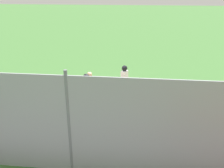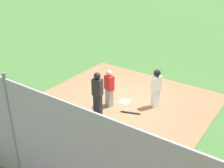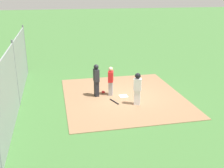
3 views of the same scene
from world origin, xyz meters
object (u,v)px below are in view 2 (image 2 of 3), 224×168
(home_plate, at_px, (125,102))
(runner, at_px, (156,86))
(umpire, at_px, (98,93))
(baseball_bat, at_px, (130,113))
(catcher_mask, at_px, (97,105))
(catcher, at_px, (109,88))

(home_plate, height_order, runner, runner)
(umpire, relative_size, baseball_bat, 2.24)
(runner, bearing_deg, umpire, 70.76)
(runner, height_order, catcher_mask, runner)
(catcher, relative_size, baseball_bat, 2.01)
(baseball_bat, height_order, catcher_mask, catcher_mask)
(catcher, bearing_deg, baseball_bat, -73.18)
(baseball_bat, distance_m, catcher_mask, 1.46)
(catcher, distance_m, catcher_mask, 0.93)
(umpire, bearing_deg, catcher_mask, 33.65)
(home_plate, distance_m, runner, 1.61)
(catcher, bearing_deg, runner, -38.95)
(umpire, height_order, baseball_bat, umpire)
(home_plate, height_order, catcher, catcher)
(catcher, xyz_separation_m, runner, (1.61, 1.03, 0.12))
(runner, bearing_deg, catcher, 54.57)
(baseball_bat, bearing_deg, catcher_mask, 173.03)
(umpire, xyz_separation_m, baseball_bat, (1.06, 0.76, -0.92))
(runner, bearing_deg, home_plate, 39.41)
(catcher_mask, bearing_deg, catcher, 45.39)
(home_plate, relative_size, baseball_bat, 0.55)
(umpire, distance_m, catcher_mask, 1.06)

